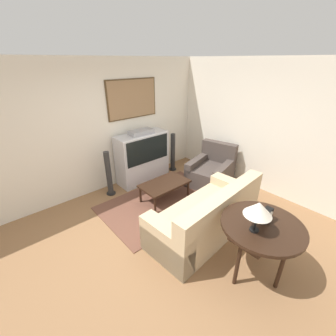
# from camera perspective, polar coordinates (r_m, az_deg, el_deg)

# --- Properties ---
(ground_plane) EXTENTS (12.00, 12.00, 0.00)m
(ground_plane) POSITION_cam_1_polar(r_m,az_deg,el_deg) (3.89, -0.74, -16.83)
(ground_plane) COLOR #8E6642
(wall_back) EXTENTS (12.00, 0.10, 2.70)m
(wall_back) POSITION_cam_1_polar(r_m,az_deg,el_deg) (4.87, -17.43, 9.49)
(wall_back) COLOR silver
(wall_back) RESTS_ON ground_plane
(wall_right) EXTENTS (0.06, 12.00, 2.70)m
(wall_right) POSITION_cam_1_polar(r_m,az_deg,el_deg) (5.14, 22.39, 9.46)
(wall_right) COLOR silver
(wall_right) RESTS_ON ground_plane
(area_rug) EXTENTS (2.44, 1.52, 0.01)m
(area_rug) POSITION_cam_1_polar(r_m,az_deg,el_deg) (4.66, -1.21, -8.47)
(area_rug) COLOR brown
(area_rug) RESTS_ON ground_plane
(tv) EXTENTS (1.21, 0.48, 1.24)m
(tv) POSITION_cam_1_polar(r_m,az_deg,el_deg) (5.25, -6.49, 2.74)
(tv) COLOR silver
(tv) RESTS_ON ground_plane
(couch) EXTENTS (2.04, 1.00, 0.90)m
(couch) POSITION_cam_1_polar(r_m,az_deg,el_deg) (3.80, 9.81, -12.14)
(couch) COLOR #CCB289
(couch) RESTS_ON ground_plane
(armchair) EXTENTS (1.16, 1.04, 0.90)m
(armchair) POSITION_cam_1_polar(r_m,az_deg,el_deg) (5.31, 10.91, -0.88)
(armchair) COLOR #473D38
(armchair) RESTS_ON ground_plane
(coffee_table) EXTENTS (0.98, 0.57, 0.39)m
(coffee_table) POSITION_cam_1_polar(r_m,az_deg,el_deg) (4.55, -0.85, -4.23)
(coffee_table) COLOR black
(coffee_table) RESTS_ON ground_plane
(console_table) EXTENTS (1.01, 1.01, 0.81)m
(console_table) POSITION_cam_1_polar(r_m,az_deg,el_deg) (3.12, 22.76, -14.11)
(console_table) COLOR black
(console_table) RESTS_ON ground_plane
(table_lamp) EXTENTS (0.32, 0.32, 0.40)m
(table_lamp) POSITION_cam_1_polar(r_m,az_deg,el_deg) (2.76, 21.99, -9.68)
(table_lamp) COLOR black
(table_lamp) RESTS_ON console_table
(mantel_clock) EXTENTS (0.14, 0.10, 0.18)m
(mantel_clock) POSITION_cam_1_polar(r_m,az_deg,el_deg) (3.09, 23.76, -10.87)
(mantel_clock) COLOR black
(mantel_clock) RESTS_ON console_table
(speaker_tower_left) EXTENTS (0.20, 0.20, 0.98)m
(speaker_tower_left) POSITION_cam_1_polar(r_m,az_deg,el_deg) (4.85, -14.81, -1.67)
(speaker_tower_left) COLOR black
(speaker_tower_left) RESTS_ON ground_plane
(speaker_tower_right) EXTENTS (0.20, 0.20, 0.98)m
(speaker_tower_right) POSITION_cam_1_polar(r_m,az_deg,el_deg) (5.78, 1.23, 3.77)
(speaker_tower_right) COLOR black
(speaker_tower_right) RESTS_ON ground_plane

